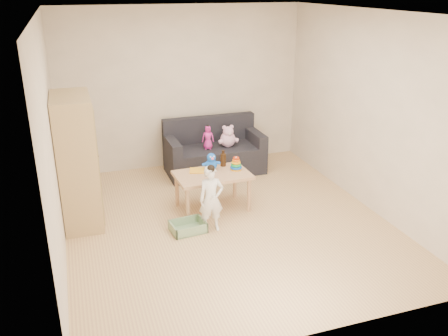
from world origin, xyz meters
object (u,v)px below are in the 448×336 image
object	(u,v)px
toddler	(211,200)
play_table	(213,191)
sofa	(215,159)
wardrobe	(77,161)

from	to	relation	value
toddler	play_table	bearing A→B (deg)	75.07
sofa	play_table	xyz separation A→B (m)	(-0.43, -1.29, 0.04)
wardrobe	toddler	world-z (taller)	wardrobe
wardrobe	sofa	distance (m)	2.47
play_table	toddler	world-z (taller)	toddler
sofa	wardrobe	bearing A→B (deg)	-153.41
wardrobe	toddler	xyz separation A→B (m)	(1.51, -0.77, -0.41)
wardrobe	play_table	world-z (taller)	wardrobe
sofa	toddler	xyz separation A→B (m)	(-0.62, -1.86, 0.20)
play_table	sofa	bearing A→B (deg)	71.49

